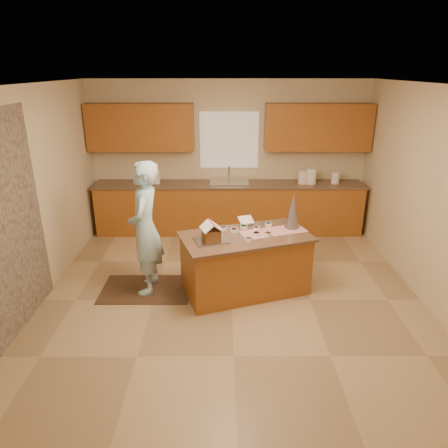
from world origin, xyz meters
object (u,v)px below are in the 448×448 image
at_px(island_base, 245,265).
at_px(gingerbread_house, 211,233).
at_px(boy, 145,229).
at_px(tinsel_tree, 293,211).

xyz_separation_m(island_base, gingerbread_house, (-0.45, -0.20, 0.54)).
bearing_deg(island_base, boy, 160.46).
height_order(island_base, gingerbread_house, gingerbread_house).
relative_size(boy, gingerbread_house, 5.70).
bearing_deg(tinsel_tree, boy, -172.87).
height_order(tinsel_tree, gingerbread_house, tinsel_tree).
distance_m(tinsel_tree, boy, 1.98).
distance_m(island_base, boy, 1.42).
xyz_separation_m(tinsel_tree, boy, (-1.96, -0.25, -0.16)).
bearing_deg(gingerbread_house, tinsel_tree, 23.00).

